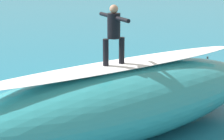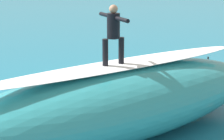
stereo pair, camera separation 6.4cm
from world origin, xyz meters
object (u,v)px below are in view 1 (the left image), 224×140
Objects in this scene: surfboard_riding at (114,66)px; surfer_riding at (114,30)px; surfer_paddling at (109,90)px; buoy_marker at (206,77)px; surfboard_paddling at (111,95)px.

surfer_riding is at bearing 0.00° from surfboard_riding.
surfboard_riding reaches higher than surfer_paddling.
buoy_marker is at bearing -157.81° from surfer_riding.
surfboard_riding is 3.79m from surfer_paddling.
surfer_riding is 4.32m from surfer_paddling.
surfer_riding reaches higher than surfboard_paddling.
surfboard_riding is 5.79m from buoy_marker.
surfboard_riding is 1.45× the size of surfer_paddling.
surfer_riding is 4.35m from surfboard_paddling.
surfboard_paddling is at bearing -1.02° from buoy_marker.
surfer_paddling is (0.04, -0.11, 0.16)m from surfboard_paddling.
surfboard_riding is at bearing -35.70° from surfer_paddling.
surfer_riding is 6.12m from buoy_marker.
buoy_marker is at bearing 65.61° from surfer_paddling.
surfer_riding reaches higher than surfboard_riding.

